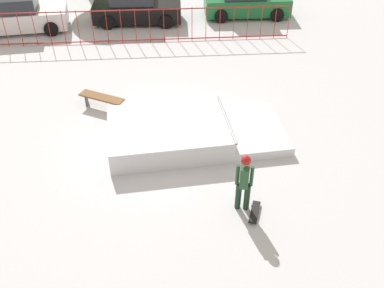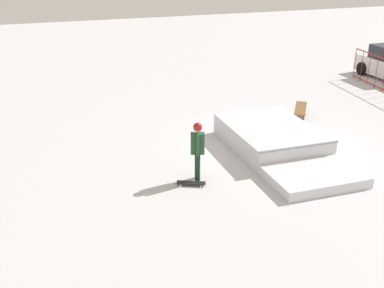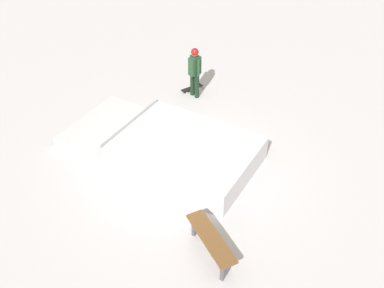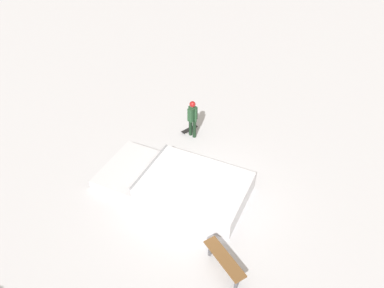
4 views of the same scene
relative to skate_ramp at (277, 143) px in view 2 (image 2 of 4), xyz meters
name	(u,v)px [view 2 (image 2 of 4)]	position (x,y,z in m)	size (l,w,h in m)	color
ground_plane	(270,144)	(-0.63, 0.09, -0.32)	(60.00, 60.00, 0.00)	silver
skate_ramp	(277,143)	(0.00, 0.00, 0.00)	(5.42, 2.65, 0.74)	silver
skater	(198,147)	(1.03, -3.09, 0.69)	(0.42, 0.43, 1.73)	black
skateboard	(191,183)	(1.30, -3.37, -0.24)	(0.52, 0.81, 0.09)	black
park_bench	(300,111)	(-2.46, 2.31, 0.04)	(1.55, 1.22, 0.48)	brown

